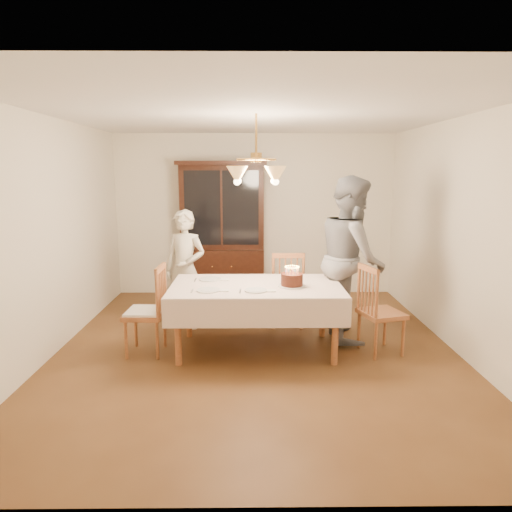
{
  "coord_description": "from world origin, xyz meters",
  "views": [
    {
      "loc": [
        -0.05,
        -4.94,
        2.01
      ],
      "look_at": [
        0.0,
        0.2,
        1.05
      ],
      "focal_mm": 32.0,
      "sensor_mm": 36.0,
      "label": 1
    }
  ],
  "objects_px": {
    "birthday_cake": "(292,280)",
    "dining_table": "(256,291)",
    "elderly_woman": "(185,269)",
    "china_hutch": "(223,233)",
    "chair_far_side": "(287,293)"
  },
  "relations": [
    {
      "from": "birthday_cake",
      "to": "dining_table",
      "type": "bearing_deg",
      "value": 169.94
    },
    {
      "from": "elderly_woman",
      "to": "birthday_cake",
      "type": "bearing_deg",
      "value": -13.54
    },
    {
      "from": "dining_table",
      "to": "china_hutch",
      "type": "height_order",
      "value": "china_hutch"
    },
    {
      "from": "dining_table",
      "to": "chair_far_side",
      "type": "xyz_separation_m",
      "value": [
        0.41,
        0.83,
        -0.24
      ]
    },
    {
      "from": "dining_table",
      "to": "china_hutch",
      "type": "xyz_separation_m",
      "value": [
        -0.51,
        2.25,
        0.36
      ]
    },
    {
      "from": "elderly_woman",
      "to": "birthday_cake",
      "type": "xyz_separation_m",
      "value": [
        1.3,
        -0.86,
        0.06
      ]
    },
    {
      "from": "dining_table",
      "to": "elderly_woman",
      "type": "xyz_separation_m",
      "value": [
        -0.9,
        0.79,
        0.08
      ]
    },
    {
      "from": "chair_far_side",
      "to": "elderly_woman",
      "type": "bearing_deg",
      "value": -178.19
    },
    {
      "from": "chair_far_side",
      "to": "birthday_cake",
      "type": "xyz_separation_m",
      "value": [
        -0.02,
        -0.9,
        0.39
      ]
    },
    {
      "from": "dining_table",
      "to": "elderly_woman",
      "type": "distance_m",
      "value": 1.2
    },
    {
      "from": "birthday_cake",
      "to": "china_hutch",
      "type": "bearing_deg",
      "value": 111.22
    },
    {
      "from": "chair_far_side",
      "to": "china_hutch",
      "type": "bearing_deg",
      "value": 122.91
    },
    {
      "from": "dining_table",
      "to": "chair_far_side",
      "type": "relative_size",
      "value": 1.9
    },
    {
      "from": "chair_far_side",
      "to": "dining_table",
      "type": "bearing_deg",
      "value": -116.32
    },
    {
      "from": "dining_table",
      "to": "elderly_woman",
      "type": "relative_size",
      "value": 1.24
    }
  ]
}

